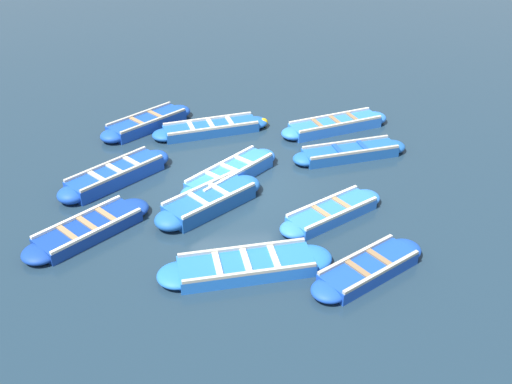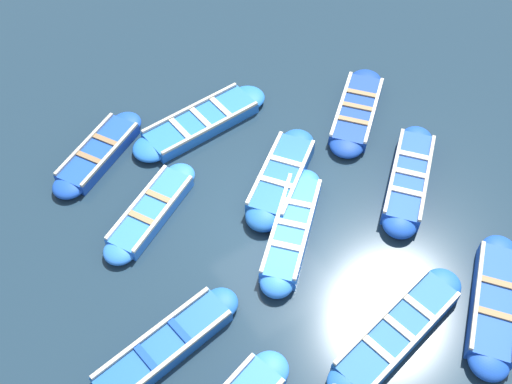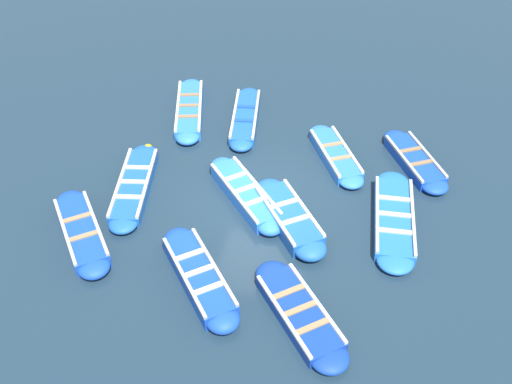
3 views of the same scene
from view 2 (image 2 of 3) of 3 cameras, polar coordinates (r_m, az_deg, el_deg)
name	(u,v)px [view 2 (image 2 of 3)]	position (r m, az deg, el deg)	size (l,w,h in m)	color
ground_plane	(278,221)	(13.50, 2.13, -2.78)	(120.00, 120.00, 0.00)	#1C303F
boat_bow_out	(398,331)	(12.26, 13.33, -12.77)	(1.44, 3.84, 0.36)	#1E59AD
boat_end_of_row	(164,348)	(11.92, -8.74, -14.44)	(1.24, 3.60, 0.37)	#1E59AD
boat_far_corner	(292,229)	(13.15, 3.43, -3.55)	(2.85, 3.09, 0.44)	blue
boat_broadside	(409,179)	(14.44, 14.34, 1.24)	(2.81, 3.20, 0.46)	#1947B7
boat_drifting	(201,122)	(15.40, -5.25, 6.65)	(1.21, 3.95, 0.36)	blue
boat_outer_right	(151,211)	(13.68, -9.95, -1.80)	(2.14, 3.08, 0.35)	blue
boat_tucked	(357,111)	(15.84, 9.57, 7.61)	(2.80, 3.16, 0.37)	navy
boat_outer_left	(99,153)	(15.09, -14.75, 3.61)	(2.20, 3.08, 0.36)	#1947B7
boat_mid_row	(494,303)	(13.10, 21.76, -9.77)	(2.71, 3.16, 0.42)	#1947B7
boat_inner_gap	(281,177)	(14.03, 2.42, 1.40)	(2.58, 3.12, 0.46)	#1E59AD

